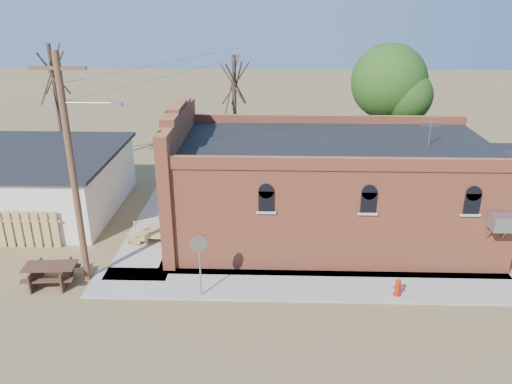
{
  "coord_description": "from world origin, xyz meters",
  "views": [
    {
      "loc": [
        -0.84,
        -16.04,
        10.86
      ],
      "look_at": [
        -1.48,
        4.89,
        2.4
      ],
      "focal_mm": 35.0,
      "sensor_mm": 36.0,
      "label": 1
    }
  ],
  "objects_px": {
    "fire_hydrant": "(398,287)",
    "stop_sign": "(199,249)",
    "utility_pole": "(73,168)",
    "trash_barrel": "(177,223)",
    "brick_bar": "(324,189)",
    "picnic_table": "(51,272)"
  },
  "relations": [
    {
      "from": "trash_barrel",
      "to": "stop_sign",
      "type": "bearing_deg",
      "value": -70.88
    },
    {
      "from": "stop_sign",
      "to": "picnic_table",
      "type": "height_order",
      "value": "stop_sign"
    },
    {
      "from": "utility_pole",
      "to": "fire_hydrant",
      "type": "bearing_deg",
      "value": -4.22
    },
    {
      "from": "trash_barrel",
      "to": "picnic_table",
      "type": "height_order",
      "value": "trash_barrel"
    },
    {
      "from": "brick_bar",
      "to": "stop_sign",
      "type": "distance_m",
      "value": 7.43
    },
    {
      "from": "picnic_table",
      "to": "trash_barrel",
      "type": "bearing_deg",
      "value": 42.96
    },
    {
      "from": "utility_pole",
      "to": "trash_barrel",
      "type": "height_order",
      "value": "utility_pole"
    },
    {
      "from": "utility_pole",
      "to": "brick_bar",
      "type": "bearing_deg",
      "value": 23.69
    },
    {
      "from": "fire_hydrant",
      "to": "utility_pole",
      "type": "bearing_deg",
      "value": -161.84
    },
    {
      "from": "stop_sign",
      "to": "picnic_table",
      "type": "relative_size",
      "value": 1.21
    },
    {
      "from": "fire_hydrant",
      "to": "stop_sign",
      "type": "distance_m",
      "value": 7.65
    },
    {
      "from": "utility_pole",
      "to": "stop_sign",
      "type": "height_order",
      "value": "utility_pole"
    },
    {
      "from": "brick_bar",
      "to": "fire_hydrant",
      "type": "relative_size",
      "value": 23.88
    },
    {
      "from": "picnic_table",
      "to": "fire_hydrant",
      "type": "bearing_deg",
      "value": -7.2
    },
    {
      "from": "trash_barrel",
      "to": "brick_bar",
      "type": "bearing_deg",
      "value": 0.13
    },
    {
      "from": "fire_hydrant",
      "to": "brick_bar",
      "type": "bearing_deg",
      "value": 137.23
    },
    {
      "from": "fire_hydrant",
      "to": "trash_barrel",
      "type": "bearing_deg",
      "value": 173.4
    },
    {
      "from": "utility_pole",
      "to": "fire_hydrant",
      "type": "relative_size",
      "value": 13.11
    },
    {
      "from": "picnic_table",
      "to": "utility_pole",
      "type": "bearing_deg",
      "value": 10.63
    },
    {
      "from": "brick_bar",
      "to": "stop_sign",
      "type": "relative_size",
      "value": 6.4
    },
    {
      "from": "utility_pole",
      "to": "trash_barrel",
      "type": "relative_size",
      "value": 10.37
    },
    {
      "from": "brick_bar",
      "to": "utility_pole",
      "type": "xyz_separation_m",
      "value": [
        -9.79,
        -4.29,
        2.43
      ]
    }
  ]
}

